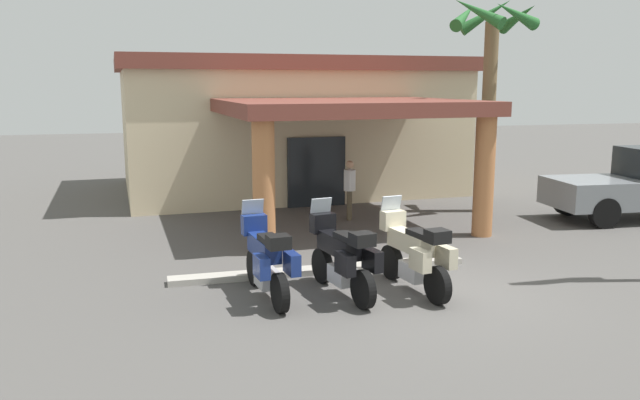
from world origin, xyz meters
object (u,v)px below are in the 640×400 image
pedestrian (350,186)px  palm_tree_near_portico (490,62)px  motorcycle_black (342,257)px  motorcycle_cream (414,253)px  motorcycle_blue (267,259)px  motel_building (288,124)px

pedestrian → palm_tree_near_portico: palm_tree_near_portico is taller
motorcycle_black → motorcycle_cream: (1.31, -0.12, 0.00)m
motorcycle_blue → motorcycle_black: size_ratio=1.01×
motel_building → motorcycle_cream: size_ratio=5.84×
motel_building → motorcycle_blue: motel_building is taller
motorcycle_black → palm_tree_near_portico: (6.22, 6.17, 3.58)m
motorcycle_blue → motorcycle_cream: 2.63m
motorcycle_black → pedestrian: bearing=-29.4°
motorcycle_cream → pedestrian: pedestrian is taller
motel_building → motorcycle_cream: motel_building is taller
motel_building → pedestrian: 5.59m
motorcycle_black → palm_tree_near_portico: palm_tree_near_portico is taller
motel_building → motorcycle_black: motel_building is taller
motorcycle_blue → motorcycle_cream: size_ratio=1.00×
motorcycle_cream → pedestrian: bearing=-15.5°
motorcycle_blue → pedestrian: 6.74m
motorcycle_cream → pedestrian: 6.20m
motorcycle_blue → motorcycle_cream: bearing=-102.7°
motel_building → motorcycle_black: 11.64m
motorcycle_blue → palm_tree_near_portico: (7.53, 5.98, 3.58)m
pedestrian → motorcycle_cream: bearing=-77.0°
motorcycle_blue → motorcycle_cream: (2.61, -0.30, 0.00)m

